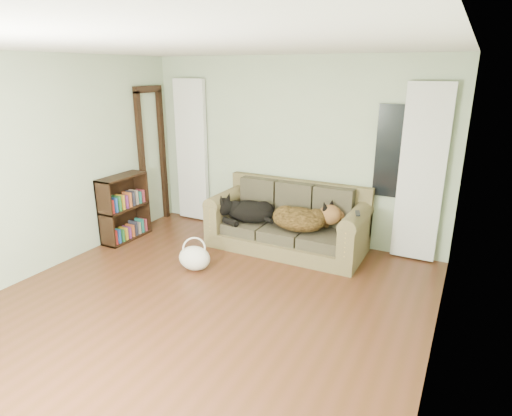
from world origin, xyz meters
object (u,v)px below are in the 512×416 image
at_px(dog_shepherd, 302,220).
at_px(sofa, 287,218).
at_px(tote_bag, 195,258).
at_px(dog_black_lab, 248,212).
at_px(bookshelf, 124,206).

bearing_deg(dog_shepherd, sofa, -16.71).
relative_size(dog_shepherd, tote_bag, 1.83).
height_order(sofa, dog_black_lab, sofa).
distance_m(sofa, dog_black_lab, 0.57).
bearing_deg(tote_bag, dog_black_lab, 79.47).
bearing_deg(dog_black_lab, sofa, 4.32).
height_order(sofa, bookshelf, bookshelf).
bearing_deg(dog_black_lab, tote_bag, -106.03).
distance_m(dog_black_lab, tote_bag, 1.11).
height_order(dog_black_lab, bookshelf, bookshelf).
relative_size(sofa, dog_shepherd, 2.78).
bearing_deg(bookshelf, dog_shepherd, 13.44).
xyz_separation_m(dog_shepherd, tote_bag, (-1.02, -1.06, -0.33)).
bearing_deg(bookshelf, dog_black_lab, 19.47).
distance_m(sofa, tote_bag, 1.40).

